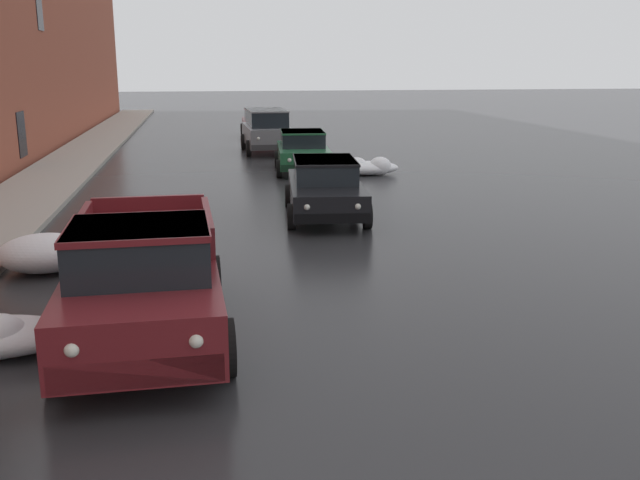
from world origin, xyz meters
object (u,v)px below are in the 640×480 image
object	(u,v)px
pickup_truck_maroon_approaching_near_lane	(144,279)
sedan_black_parked_kerbside_close	(325,187)
suv_grey_parked_far_down_block	(267,129)
sedan_green_parked_kerbside_mid	(303,150)
sedan_maroon_queued_behind_truck	(259,122)

from	to	relation	value
pickup_truck_maroon_approaching_near_lane	sedan_black_parked_kerbside_close	bearing A→B (deg)	63.61
pickup_truck_maroon_approaching_near_lane	sedan_black_parked_kerbside_close	distance (m)	8.54
pickup_truck_maroon_approaching_near_lane	suv_grey_parked_far_down_block	xyz separation A→B (m)	(3.58, 21.00, 0.11)
pickup_truck_maroon_approaching_near_lane	sedan_green_parked_kerbside_mid	bearing A→B (deg)	74.21
sedan_black_parked_kerbside_close	sedan_maroon_queued_behind_truck	world-z (taller)	same
sedan_green_parked_kerbside_mid	sedan_black_parked_kerbside_close	bearing A→B (deg)	-93.85
suv_grey_parked_far_down_block	sedan_maroon_queued_behind_truck	bearing A→B (deg)	88.28
sedan_black_parked_kerbside_close	suv_grey_parked_far_down_block	size ratio (longest dim) A/B	1.02
sedan_black_parked_kerbside_close	suv_grey_parked_far_down_block	world-z (taller)	suv_grey_parked_far_down_block
sedan_green_parked_kerbside_mid	sedan_maroon_queued_behind_truck	world-z (taller)	same
suv_grey_parked_far_down_block	sedan_green_parked_kerbside_mid	bearing A→B (deg)	-82.81
sedan_black_parked_kerbside_close	sedan_green_parked_kerbside_mid	distance (m)	7.59
sedan_green_parked_kerbside_mid	pickup_truck_maroon_approaching_near_lane	bearing A→B (deg)	-105.79
pickup_truck_maroon_approaching_near_lane	sedan_black_parked_kerbside_close	xyz separation A→B (m)	(3.80, 7.65, -0.13)
sedan_black_parked_kerbside_close	suv_grey_parked_far_down_block	bearing A→B (deg)	90.95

